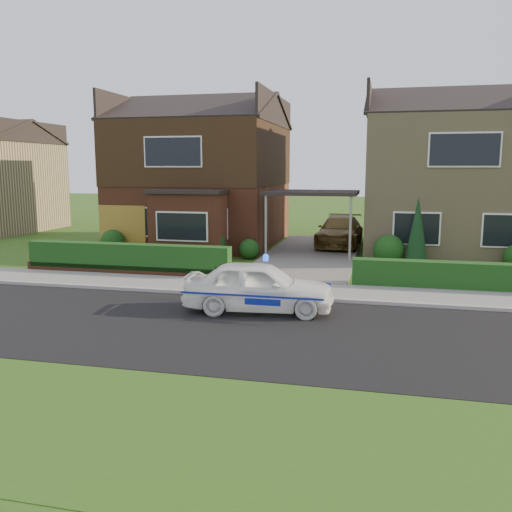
% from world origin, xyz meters
% --- Properties ---
extents(ground, '(120.00, 120.00, 0.00)m').
position_xyz_m(ground, '(0.00, 0.00, 0.00)').
color(ground, '#284D14').
rests_on(ground, ground).
extents(road, '(60.00, 6.00, 0.02)m').
position_xyz_m(road, '(0.00, 0.00, 0.00)').
color(road, black).
rests_on(road, ground).
extents(kerb, '(60.00, 0.16, 0.12)m').
position_xyz_m(kerb, '(0.00, 3.05, 0.06)').
color(kerb, '#9E9993').
rests_on(kerb, ground).
extents(sidewalk, '(60.00, 2.00, 0.10)m').
position_xyz_m(sidewalk, '(0.00, 4.10, 0.05)').
color(sidewalk, slate).
rests_on(sidewalk, ground).
extents(grass_verge, '(60.00, 4.00, 0.01)m').
position_xyz_m(grass_verge, '(0.00, -5.00, 0.00)').
color(grass_verge, '#284D14').
rests_on(grass_verge, ground).
extents(driveway, '(3.80, 12.00, 0.12)m').
position_xyz_m(driveway, '(0.00, 11.00, 0.06)').
color(driveway, '#666059').
rests_on(driveway, ground).
extents(house_left, '(7.50, 9.53, 7.25)m').
position_xyz_m(house_left, '(-5.78, 13.90, 3.81)').
color(house_left, brown).
rests_on(house_left, ground).
extents(house_right, '(7.50, 8.06, 7.25)m').
position_xyz_m(house_right, '(5.80, 13.99, 3.66)').
color(house_right, tan).
rests_on(house_right, ground).
extents(carport_link, '(3.80, 3.00, 2.77)m').
position_xyz_m(carport_link, '(0.00, 10.95, 2.66)').
color(carport_link, black).
rests_on(carport_link, ground).
extents(garage_door, '(2.20, 0.10, 2.10)m').
position_xyz_m(garage_door, '(-8.25, 9.96, 1.05)').
color(garage_door, olive).
rests_on(garage_door, ground).
extents(dwarf_wall, '(7.70, 0.25, 0.36)m').
position_xyz_m(dwarf_wall, '(-5.80, 5.30, 0.18)').
color(dwarf_wall, brown).
rests_on(dwarf_wall, ground).
extents(hedge_left, '(7.50, 0.55, 0.90)m').
position_xyz_m(hedge_left, '(-5.80, 5.45, 0.00)').
color(hedge_left, '#143B13').
rests_on(hedge_left, ground).
extents(hedge_right, '(7.50, 0.55, 0.80)m').
position_xyz_m(hedge_right, '(5.80, 5.35, 0.00)').
color(hedge_right, '#143B13').
rests_on(hedge_right, ground).
extents(shrub_left_far, '(1.08, 1.08, 1.08)m').
position_xyz_m(shrub_left_far, '(-8.50, 9.50, 0.54)').
color(shrub_left_far, '#143B13').
rests_on(shrub_left_far, ground).
extents(shrub_left_mid, '(1.32, 1.32, 1.32)m').
position_xyz_m(shrub_left_mid, '(-4.00, 9.30, 0.66)').
color(shrub_left_mid, '#143B13').
rests_on(shrub_left_mid, ground).
extents(shrub_left_near, '(0.84, 0.84, 0.84)m').
position_xyz_m(shrub_left_near, '(-2.40, 9.60, 0.42)').
color(shrub_left_near, '#143B13').
rests_on(shrub_left_near, ground).
extents(shrub_right_near, '(1.20, 1.20, 1.20)m').
position_xyz_m(shrub_right_near, '(3.20, 9.40, 0.60)').
color(shrub_right_near, '#143B13').
rests_on(shrub_right_near, ground).
extents(conifer_a, '(0.90, 0.90, 2.60)m').
position_xyz_m(conifer_a, '(4.20, 9.20, 1.30)').
color(conifer_a, black).
rests_on(conifer_a, ground).
extents(police_car, '(3.59, 4.03, 1.49)m').
position_xyz_m(police_car, '(-0.17, 1.62, 0.67)').
color(police_car, white).
rests_on(police_car, ground).
extents(driveway_car, '(2.08, 4.76, 1.36)m').
position_xyz_m(driveway_car, '(1.00, 13.56, 0.80)').
color(driveway_car, brown).
rests_on(driveway_car, driveway).
extents(potted_plant_a, '(0.47, 0.39, 0.77)m').
position_xyz_m(potted_plant_a, '(-9.00, 6.81, 0.39)').
color(potted_plant_a, gray).
rests_on(potted_plant_a, ground).
extents(potted_plant_b, '(0.53, 0.49, 0.76)m').
position_xyz_m(potted_plant_b, '(-5.51, 9.00, 0.38)').
color(potted_plant_b, gray).
rests_on(potted_plant_b, ground).
extents(potted_plant_c, '(0.49, 0.49, 0.76)m').
position_xyz_m(potted_plant_c, '(-5.85, 6.73, 0.38)').
color(potted_plant_c, gray).
rests_on(potted_plant_c, ground).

